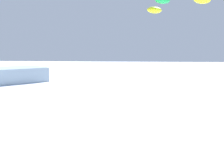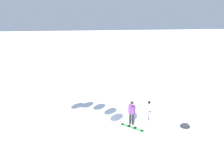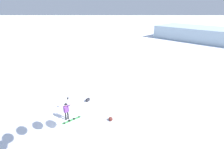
{
  "view_description": "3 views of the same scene",
  "coord_description": "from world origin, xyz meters",
  "px_view_note": "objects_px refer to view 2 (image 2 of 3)",
  "views": [
    {
      "loc": [
        7.85,
        4.65,
        7.33
      ],
      "look_at": [
        -3.62,
        3.42,
        6.06
      ],
      "focal_mm": 32.66,
      "sensor_mm": 36.0,
      "label": 1
    },
    {
      "loc": [
        -10.48,
        4.23,
        6.6
      ],
      "look_at": [
        -2.66,
        2.07,
        4.44
      ],
      "focal_mm": 31.71,
      "sensor_mm": 36.0,
      "label": 2
    },
    {
      "loc": [
        -3.33,
        12.82,
        9.5
      ],
      "look_at": [
        -3.32,
        3.01,
        5.56
      ],
      "focal_mm": 28.33,
      "sensor_mm": 36.0,
      "label": 3
    }
  ],
  "objects_px": {
    "snowboard": "(132,127)",
    "camera_tripod": "(149,107)",
    "snowboarder": "(132,110)",
    "gear_bag_small": "(185,126)"
  },
  "relations": [
    {
      "from": "snowboard",
      "to": "camera_tripod",
      "type": "xyz_separation_m",
      "value": [
        0.55,
        -1.4,
        1.0
      ]
    },
    {
      "from": "snowboarder",
      "to": "camera_tripod",
      "type": "distance_m",
      "value": 1.29
    },
    {
      "from": "snowboarder",
      "to": "gear_bag_small",
      "type": "height_order",
      "value": "snowboarder"
    },
    {
      "from": "snowboard",
      "to": "gear_bag_small",
      "type": "bearing_deg",
      "value": -107.3
    },
    {
      "from": "snowboarder",
      "to": "camera_tripod",
      "type": "bearing_deg",
      "value": -84.18
    },
    {
      "from": "snowboarder",
      "to": "gear_bag_small",
      "type": "distance_m",
      "value": 3.52
    },
    {
      "from": "gear_bag_small",
      "to": "snowboarder",
      "type": "bearing_deg",
      "value": 65.42
    },
    {
      "from": "snowboarder",
      "to": "camera_tripod",
      "type": "relative_size",
      "value": 1.16
    },
    {
      "from": "camera_tripod",
      "to": "gear_bag_small",
      "type": "height_order",
      "value": "camera_tripod"
    },
    {
      "from": "camera_tripod",
      "to": "snowboarder",
      "type": "bearing_deg",
      "value": 95.82
    }
  ]
}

